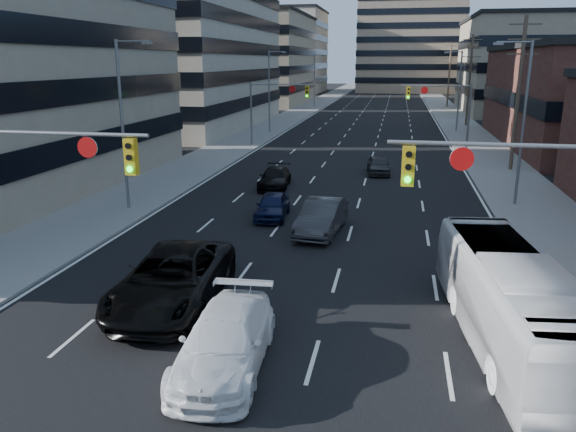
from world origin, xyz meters
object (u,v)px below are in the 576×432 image
(black_pickup, at_px, (172,279))
(sedan_blue, at_px, (272,206))
(white_van, at_px, (225,341))
(transit_bus, at_px, (510,301))

(black_pickup, distance_m, sedan_blue, 11.31)
(white_van, height_order, transit_bus, transit_bus)
(transit_bus, height_order, sedan_blue, transit_bus)
(black_pickup, relative_size, sedan_blue, 1.74)
(sedan_blue, bearing_deg, transit_bus, -54.90)
(transit_bus, distance_m, sedan_blue, 15.37)
(white_van, bearing_deg, sedan_blue, 93.87)
(white_van, relative_size, transit_bus, 0.54)
(transit_bus, relative_size, sedan_blue, 2.56)
(black_pickup, xyz_separation_m, transit_bus, (10.50, -0.72, 0.44))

